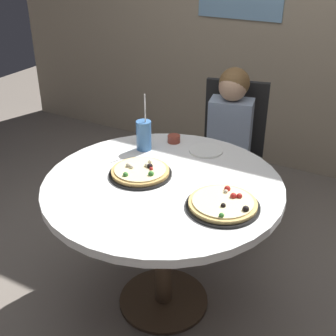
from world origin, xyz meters
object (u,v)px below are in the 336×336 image
chair_wooden (232,147)px  soda_cup (144,135)px  pizza_veggie (140,172)px  plate_small (206,150)px  sauce_bowl (174,139)px  diner_child (226,165)px  dining_table (163,201)px  pizza_cheese (223,204)px

chair_wooden → soda_cup: size_ratio=3.09×
pizza_veggie → plate_small: 0.42m
chair_wooden → pizza_veggie: chair_wooden is taller
sauce_bowl → soda_cup: bearing=-122.1°
chair_wooden → pizza_veggie: size_ratio=3.13×
pizza_veggie → plate_small: pizza_veggie is taller
diner_child → soda_cup: (-0.28, -0.52, 0.35)m
dining_table → pizza_cheese: (0.33, -0.07, 0.12)m
soda_cup → sauce_bowl: bearing=57.9°
chair_wooden → diner_child: size_ratio=0.88×
pizza_veggie → soda_cup: (-0.14, 0.26, 0.06)m
dining_table → diner_child: (0.02, 0.78, -0.16)m
soda_cup → plate_small: soda_cup is taller
sauce_bowl → plate_small: (0.20, -0.02, -0.02)m
chair_wooden → plate_small: size_ratio=5.28×
dining_table → chair_wooden: 0.96m
diner_child → pizza_cheese: bearing=-69.5°
dining_table → soda_cup: bearing=135.2°
sauce_bowl → plate_small: sauce_bowl is taller
dining_table → soda_cup: soda_cup is taller
dining_table → diner_child: size_ratio=1.04×
plate_small → dining_table: bearing=-95.9°
dining_table → plate_small: plate_small is taller
pizza_cheese → chair_wooden: bearing=108.9°
pizza_cheese → soda_cup: bearing=151.1°
diner_child → pizza_veggie: bearing=-100.5°
pizza_cheese → soda_cup: soda_cup is taller
pizza_cheese → pizza_veggie: bearing=171.0°
pizza_veggie → plate_small: (0.17, 0.39, -0.01)m
plate_small → sauce_bowl: bearing=174.1°
chair_wooden → pizza_cheese: chair_wooden is taller
plate_small → pizza_veggie: bearing=-113.3°
pizza_veggie → chair_wooden: bearing=83.6°
dining_table → pizza_cheese: size_ratio=3.55×
chair_wooden → soda_cup: 0.79m
soda_cup → plate_small: (0.30, 0.13, -0.08)m
sauce_bowl → plate_small: 0.21m
pizza_veggie → sauce_bowl: (-0.04, 0.41, 0.00)m
dining_table → plate_small: (0.04, 0.39, 0.11)m
dining_table → plate_small: bearing=84.1°
dining_table → diner_child: 0.79m
pizza_veggie → soda_cup: soda_cup is taller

